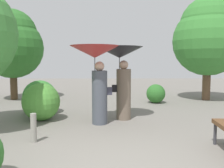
% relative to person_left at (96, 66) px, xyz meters
% --- Properties ---
extents(ground_plane, '(40.00, 40.00, 0.00)m').
position_rel_person_left_xyz_m(ground_plane, '(0.41, -2.69, -1.51)').
color(ground_plane, slate).
extents(person_left, '(1.27, 1.27, 2.03)m').
position_rel_person_left_xyz_m(person_left, '(0.00, 0.00, 0.00)').
color(person_left, '#474C56').
rests_on(person_left, ground).
extents(person_right, '(1.29, 1.29, 2.03)m').
position_rel_person_left_xyz_m(person_right, '(0.65, 0.51, 0.00)').
color(person_right, '#6B5B4C').
rests_on(person_right, ground).
extents(tree_near_right, '(2.88, 2.88, 4.29)m').
position_rel_person_left_xyz_m(tree_near_right, '(4.43, 3.96, 1.18)').
color(tree_near_right, brown).
rests_on(tree_near_right, ground).
extents(tree_mid_left, '(2.57, 2.57, 3.81)m').
position_rel_person_left_xyz_m(tree_mid_left, '(-3.76, 4.17, 0.88)').
color(tree_mid_left, '#4C3823').
rests_on(tree_mid_left, ground).
extents(bush_path_left, '(0.74, 0.74, 0.74)m').
position_rel_person_left_xyz_m(bush_path_left, '(2.15, 3.23, -1.14)').
color(bush_path_left, '#2D6B28').
rests_on(bush_path_left, ground).
extents(bush_behind_bench, '(1.04, 1.04, 1.04)m').
position_rel_person_left_xyz_m(bush_behind_bench, '(-1.84, 1.29, -0.99)').
color(bush_behind_bench, '#387F33').
rests_on(bush_behind_bench, ground).
extents(bush_far_side, '(1.04, 1.04, 1.04)m').
position_rel_person_left_xyz_m(bush_far_side, '(-1.55, 0.40, -0.99)').
color(bush_far_side, '#4C9338').
rests_on(bush_far_side, ground).
extents(path_marker_post, '(0.12, 0.12, 0.59)m').
position_rel_person_left_xyz_m(path_marker_post, '(-1.19, -1.45, -1.21)').
color(path_marker_post, gray).
rests_on(path_marker_post, ground).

